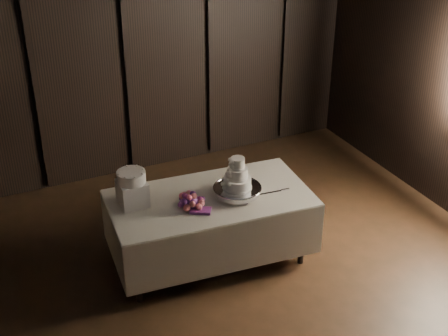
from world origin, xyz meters
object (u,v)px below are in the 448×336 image
display_table (211,226)px  wedding_cake (236,177)px  bouquet (191,201)px  small_cake (131,177)px  cake_stand (237,191)px  box_pedestal (133,193)px

display_table → wedding_cake: bearing=-17.8°
display_table → wedding_cake: 0.62m
display_table → bouquet: 0.49m
small_cake → wedding_cake: bearing=-16.6°
display_table → bouquet: (-0.24, -0.09, 0.41)m
display_table → cake_stand: 0.47m
display_table → cake_stand: (0.26, -0.08, 0.39)m
box_pedestal → small_cake: size_ratio=0.95×
cake_stand → box_pedestal: bearing=164.5°
wedding_cake → box_pedestal: bearing=148.3°
display_table → small_cake: size_ratio=7.56×
cake_stand → small_cake: (-0.98, 0.27, 0.26)m
cake_stand → display_table: bearing=162.1°
display_table → small_cake: bearing=170.2°
wedding_cake → cake_stand: bearing=14.6°
display_table → box_pedestal: size_ratio=7.96×
wedding_cake → box_pedestal: wedding_cake is taller
display_table → small_cake: (-0.73, 0.19, 0.65)m
cake_stand → box_pedestal: box_pedestal is taller
bouquet → box_pedestal: (-0.48, 0.28, 0.06)m
wedding_cake → box_pedestal: size_ratio=1.26×
wedding_cake → small_cake: size_ratio=1.19×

